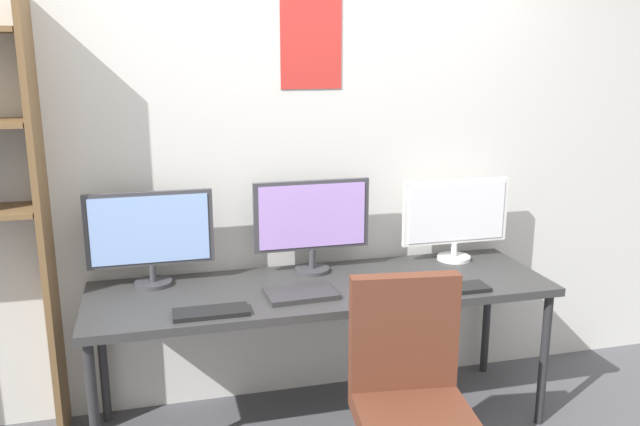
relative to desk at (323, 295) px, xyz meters
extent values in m
cube|color=silver|center=(0.00, 0.42, 0.61)|extent=(4.63, 0.10, 2.60)
cube|color=red|center=(0.04, 0.37, 1.20)|extent=(0.31, 0.01, 0.47)
cube|color=#333333|center=(0.00, 0.00, 0.03)|extent=(2.23, 0.68, 0.04)
cylinder|color=#262628|center=(-1.07, -0.29, -0.34)|extent=(0.04, 0.04, 0.70)
cylinder|color=#262628|center=(1.07, -0.29, -0.34)|extent=(0.04, 0.04, 0.70)
cylinder|color=#262628|center=(-1.07, 0.29, -0.34)|extent=(0.04, 0.04, 0.70)
cylinder|color=#262628|center=(1.07, 0.29, -0.34)|extent=(0.04, 0.04, 0.70)
cube|color=brown|center=(-1.27, 0.23, 0.35)|extent=(0.03, 0.28, 2.08)
cube|color=#592D1E|center=(0.15, -0.82, -0.22)|extent=(0.49, 0.49, 0.08)
cube|color=#592D1E|center=(0.17, -0.63, 0.06)|extent=(0.45, 0.12, 0.48)
cylinder|color=#38383D|center=(-0.80, 0.21, 0.06)|extent=(0.18, 0.18, 0.02)
cylinder|color=#38383D|center=(-0.80, 0.21, 0.11)|extent=(0.03, 0.03, 0.08)
cube|color=#38383D|center=(-0.80, 0.21, 0.33)|extent=(0.60, 0.03, 0.36)
cube|color=#8CB2F2|center=(-0.80, 0.20, 0.33)|extent=(0.55, 0.01, 0.33)
cylinder|color=#38383D|center=(0.00, 0.21, 0.06)|extent=(0.18, 0.18, 0.02)
cylinder|color=#38383D|center=(0.00, 0.21, 0.12)|extent=(0.03, 0.03, 0.10)
cube|color=#38383D|center=(0.00, 0.21, 0.35)|extent=(0.60, 0.03, 0.36)
cube|color=#B28CE5|center=(0.00, 0.20, 0.35)|extent=(0.55, 0.01, 0.32)
cylinder|color=silver|center=(0.80, 0.21, 0.06)|extent=(0.18, 0.18, 0.02)
cylinder|color=silver|center=(0.80, 0.21, 0.11)|extent=(0.03, 0.03, 0.08)
cube|color=silver|center=(0.80, 0.21, 0.32)|extent=(0.60, 0.03, 0.35)
cube|color=white|center=(0.80, 0.20, 0.32)|extent=(0.55, 0.01, 0.31)
cube|color=black|center=(-0.56, -0.23, 0.06)|extent=(0.33, 0.13, 0.02)
cube|color=black|center=(0.56, -0.23, 0.06)|extent=(0.38, 0.13, 0.02)
ellipsoid|color=silver|center=(0.25, -0.20, 0.07)|extent=(0.06, 0.10, 0.03)
cube|color=#2D2D2D|center=(-0.14, -0.11, 0.06)|extent=(0.33, 0.24, 0.02)
camera|label=1|loc=(-0.77, -2.90, 1.15)|focal=36.74mm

